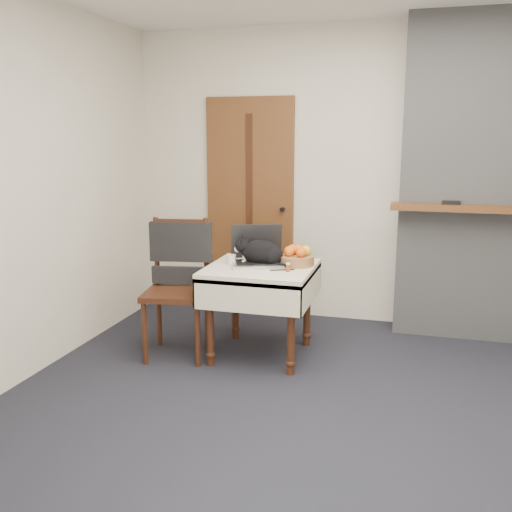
% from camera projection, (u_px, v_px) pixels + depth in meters
% --- Properties ---
extents(ground, '(4.50, 4.50, 0.00)m').
position_uv_depth(ground, '(352.00, 425.00, 3.32)').
color(ground, black).
rests_on(ground, ground).
extents(room_shell, '(4.52, 4.01, 2.61)m').
position_uv_depth(room_shell, '(371.00, 117.00, 3.40)').
color(room_shell, beige).
rests_on(room_shell, ground).
extents(door, '(0.82, 0.10, 2.00)m').
position_uv_depth(door, '(250.00, 208.00, 5.30)').
color(door, brown).
rests_on(door, ground).
extents(chimney, '(1.62, 0.48, 2.60)m').
position_uv_depth(chimney, '(497.00, 181.00, 4.56)').
color(chimney, gray).
rests_on(chimney, ground).
extents(side_table, '(0.78, 0.78, 0.70)m').
position_uv_depth(side_table, '(261.00, 281.00, 4.27)').
color(side_table, '#371B0F').
rests_on(side_table, ground).
extents(laptop, '(0.48, 0.45, 0.29)m').
position_uv_depth(laptop, '(257.00, 254.00, 4.32)').
color(laptop, '#B7B7BC').
rests_on(laptop, side_table).
extents(cat, '(0.44, 0.19, 0.22)m').
position_uv_depth(cat, '(262.00, 253.00, 4.27)').
color(cat, black).
rests_on(cat, side_table).
extents(cream_jar, '(0.07, 0.07, 0.07)m').
position_uv_depth(cream_jar, '(232.00, 259.00, 4.31)').
color(cream_jar, silver).
rests_on(cream_jar, side_table).
extents(pill_bottle, '(0.03, 0.03, 0.07)m').
position_uv_depth(pill_bottle, '(288.00, 267.00, 4.07)').
color(pill_bottle, '#A13813').
rests_on(pill_bottle, side_table).
extents(fruit_basket, '(0.26, 0.26, 0.15)m').
position_uv_depth(fruit_basket, '(297.00, 257.00, 4.27)').
color(fruit_basket, olive).
rests_on(fruit_basket, side_table).
extents(desk_clutter, '(0.16, 0.04, 0.01)m').
position_uv_depth(desk_clutter, '(289.00, 268.00, 4.19)').
color(desk_clutter, black).
rests_on(desk_clutter, side_table).
extents(chair, '(0.54, 0.53, 1.04)m').
position_uv_depth(chair, '(179.00, 268.00, 4.36)').
color(chair, '#371B0F').
rests_on(chair, ground).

